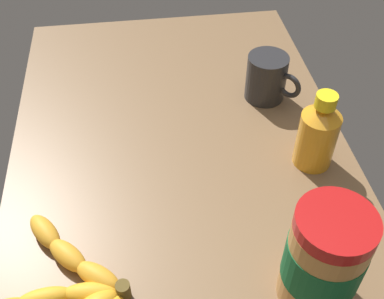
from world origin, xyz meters
The scene contains 4 objects.
ground_plane centered at (0.00, 0.00, -2.01)cm, with size 96.12×61.05×4.02cm, color brown.
peanut_butter_jar centered at (-29.60, -14.65, 8.28)cm, with size 10.14×10.14×16.73cm.
honey_bottle centered at (-5.15, -22.45, 6.54)cm, with size 6.67×6.67×14.68cm.
coffee_mug centered at (13.69, -18.79, 4.71)cm, with size 10.12×9.51×9.38cm.
Camera 1 is at (-59.40, 6.34, 60.13)cm, focal length 44.06 mm.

